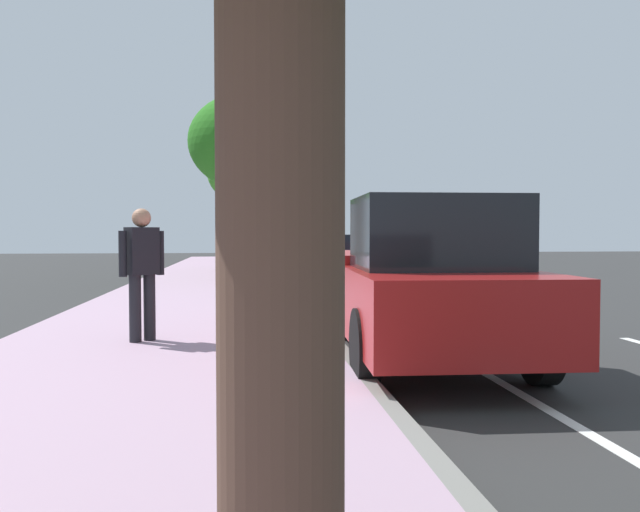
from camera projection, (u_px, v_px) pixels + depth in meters
ground at (345, 291)px, 16.93m from camera, size 68.11×68.11×0.00m
sidewalk at (205, 289)px, 16.48m from camera, size 4.25×42.57×0.17m
curb_edge at (288, 288)px, 16.74m from camera, size 0.16×42.57×0.17m
lane_stripe_centre at (433, 285)px, 18.54m from camera, size 0.14×40.00×0.01m
lane_stripe_bike_edge at (343, 290)px, 16.92m from camera, size 0.12×42.57×0.01m
parked_suv_tan_nearest at (295, 244)px, 29.97m from camera, size 2.15×4.79×1.99m
parked_suv_silver_second at (307, 248)px, 22.60m from camera, size 2.22×4.82×1.99m
parked_sedan_dark_blue_mid at (341, 266)px, 15.24m from camera, size 1.95×4.45×1.52m
parked_pickup_red_far at (418, 285)px, 7.81m from camera, size 2.19×5.38×1.95m
bicycle_at_curb at (306, 278)px, 16.79m from camera, size 1.71×0.46×0.73m
cyclist_with_backpack at (296, 252)px, 17.19m from camera, size 0.43×0.62×1.69m
street_tree_near_cyclist at (246, 186)px, 33.49m from camera, size 2.99×2.99×5.25m
street_tree_mid_block at (247, 175)px, 23.84m from camera, size 3.01×3.01×4.86m
street_tree_far_end at (248, 143)px, 18.10m from camera, size 3.42×3.42×5.42m
pedestrian_on_phone at (142, 266)px, 7.95m from camera, size 0.51×0.41×1.69m
fire_hydrant at (268, 263)px, 20.10m from camera, size 0.22×0.22×0.84m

